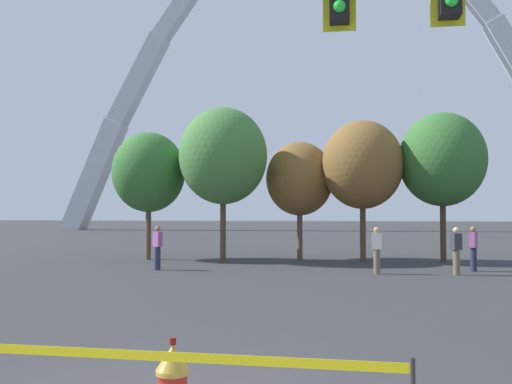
{
  "coord_description": "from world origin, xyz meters",
  "views": [
    {
      "loc": [
        1.62,
        -6.0,
        2.11
      ],
      "look_at": [
        0.05,
        5.0,
        2.5
      ],
      "focal_mm": 39.21,
      "sensor_mm": 36.0,
      "label": 1
    }
  ],
  "objects_px": {
    "pedestrian_walking_left": "(158,247)",
    "pedestrian_near_trees": "(456,250)",
    "pedestrian_standing_center": "(473,248)",
    "monument_arch": "(320,75)",
    "pedestrian_walking_right": "(377,250)"
  },
  "relations": [
    {
      "from": "pedestrian_near_trees",
      "to": "monument_arch",
      "type": "bearing_deg",
      "value": 97.58
    },
    {
      "from": "pedestrian_standing_center",
      "to": "pedestrian_walking_right",
      "type": "distance_m",
      "value": 3.69
    },
    {
      "from": "pedestrian_walking_left",
      "to": "pedestrian_standing_center",
      "type": "xyz_separation_m",
      "value": [
        11.21,
        1.12,
        0.0
      ]
    },
    {
      "from": "pedestrian_walking_right",
      "to": "pedestrian_near_trees",
      "type": "relative_size",
      "value": 1.0
    },
    {
      "from": "pedestrian_standing_center",
      "to": "pedestrian_near_trees",
      "type": "height_order",
      "value": "same"
    },
    {
      "from": "pedestrian_walking_right",
      "to": "pedestrian_walking_left",
      "type": "bearing_deg",
      "value": 178.46
    },
    {
      "from": "pedestrian_standing_center",
      "to": "pedestrian_near_trees",
      "type": "relative_size",
      "value": 1.0
    },
    {
      "from": "monument_arch",
      "to": "pedestrian_walking_left",
      "type": "xyz_separation_m",
      "value": [
        -4.76,
        -42.02,
        -16.4
      ]
    },
    {
      "from": "pedestrian_walking_left",
      "to": "pedestrian_near_trees",
      "type": "xyz_separation_m",
      "value": [
        10.37,
        -0.15,
        0.0
      ]
    },
    {
      "from": "pedestrian_near_trees",
      "to": "pedestrian_walking_right",
      "type": "bearing_deg",
      "value": -178.69
    },
    {
      "from": "pedestrian_standing_center",
      "to": "monument_arch",
      "type": "bearing_deg",
      "value": 98.97
    },
    {
      "from": "monument_arch",
      "to": "pedestrian_walking_left",
      "type": "distance_m",
      "value": 45.36
    },
    {
      "from": "pedestrian_walking_left",
      "to": "pedestrian_standing_center",
      "type": "relative_size",
      "value": 1.0
    },
    {
      "from": "monument_arch",
      "to": "pedestrian_walking_left",
      "type": "bearing_deg",
      "value": -96.46
    },
    {
      "from": "monument_arch",
      "to": "pedestrian_near_trees",
      "type": "bearing_deg",
      "value": -82.42
    }
  ]
}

